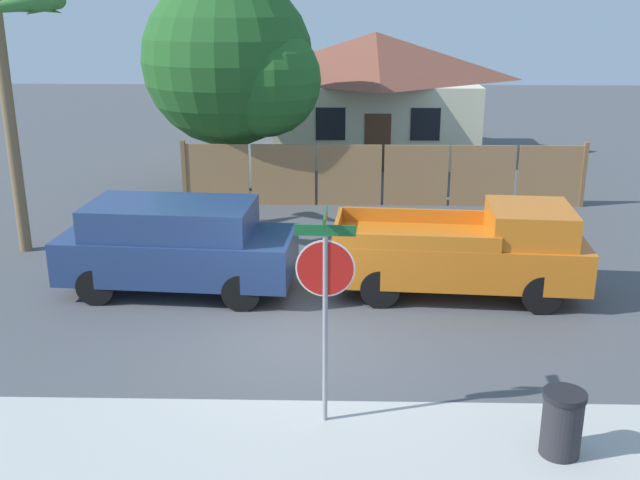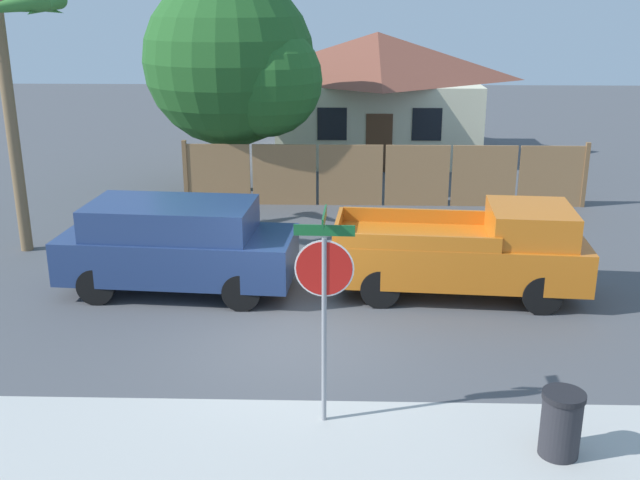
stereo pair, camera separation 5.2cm
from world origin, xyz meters
name	(u,v)px [view 2 (the right image)]	position (x,y,z in m)	size (l,w,h in m)	color
ground_plane	(293,342)	(0.00, 0.00, 0.00)	(80.00, 80.00, 0.00)	#4C4F54
sidewalk_strip	(276,464)	(0.00, -3.60, 0.00)	(36.00, 3.20, 0.01)	#B2B2AD
wooden_fence	(384,175)	(2.05, 9.08, 0.89)	(11.56, 0.12, 1.87)	#997047
house	(376,93)	(2.11, 16.19, 2.36)	(7.70, 5.96, 4.55)	beige
oak_tree	(237,65)	(-2.27, 10.53, 3.86)	(5.30, 5.05, 6.50)	brown
red_suv	(177,244)	(-2.49, 2.35, 1.01)	(4.80, 2.27, 1.87)	navy
orange_pickup	(469,252)	(3.41, 2.33, 0.91)	(5.09, 2.31, 1.87)	orange
stop_sign	(324,284)	(0.60, -2.52, 2.09)	(0.81, 0.73, 3.10)	gray
trash_bin	(561,424)	(3.73, -3.27, 0.46)	(0.56, 0.56, 0.91)	#28282D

